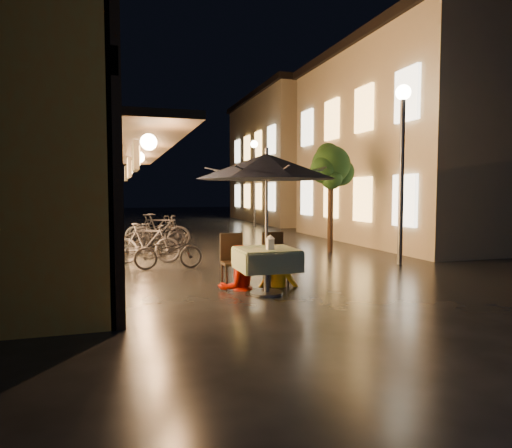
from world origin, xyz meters
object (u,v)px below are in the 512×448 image
object	(u,v)px
person_yellow	(278,247)
table_lantern	(270,241)
patio_umbrella	(267,167)
person_orange	(237,246)
streetlamp_near	(402,141)
bicycle_0	(168,251)
cafe_table	(266,260)

from	to	relation	value
person_yellow	table_lantern	bearing A→B (deg)	79.70
patio_umbrella	person_orange	distance (m)	1.54
patio_umbrella	person_orange	xyz separation A→B (m)	(-0.36, 0.56, -1.39)
streetlamp_near	bicycle_0	bearing A→B (deg)	170.07
person_orange	bicycle_0	bearing A→B (deg)	-85.70
streetlamp_near	person_yellow	bearing A→B (deg)	-157.29
table_lantern	bicycle_0	distance (m)	3.53
table_lantern	person_yellow	size ratio (longest dim) A/B	0.17
bicycle_0	table_lantern	bearing A→B (deg)	-157.39
patio_umbrella	streetlamp_near	bearing A→B (deg)	27.32
bicycle_0	patio_umbrella	bearing A→B (deg)	-156.13
patio_umbrella	cafe_table	bearing A→B (deg)	-176.42
patio_umbrella	table_lantern	bearing A→B (deg)	-90.00
streetlamp_near	patio_umbrella	xyz separation A→B (m)	(-4.06, -2.10, -0.77)
patio_umbrella	person_orange	bearing A→B (deg)	122.99
streetlamp_near	patio_umbrella	size ratio (longest dim) A/B	1.72
cafe_table	bicycle_0	size ratio (longest dim) A/B	0.65
table_lantern	person_yellow	world-z (taller)	person_yellow
person_yellow	bicycle_0	world-z (taller)	person_yellow
patio_umbrella	bicycle_0	world-z (taller)	patio_umbrella
patio_umbrella	person_yellow	distance (m)	1.59
cafe_table	person_orange	distance (m)	0.69
patio_umbrella	person_yellow	xyz separation A→B (m)	(0.42, 0.57, -1.43)
patio_umbrella	bicycle_0	distance (m)	3.74
cafe_table	patio_umbrella	world-z (taller)	patio_umbrella
person_orange	person_yellow	world-z (taller)	person_orange
cafe_table	bicycle_0	distance (m)	3.31
streetlamp_near	cafe_table	distance (m)	5.13
cafe_table	table_lantern	xyz separation A→B (m)	(0.00, -0.19, 0.33)
person_yellow	bicycle_0	size ratio (longest dim) A/B	0.95
person_orange	person_yellow	bearing A→B (deg)	164.48
patio_umbrella	person_orange	world-z (taller)	patio_umbrella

